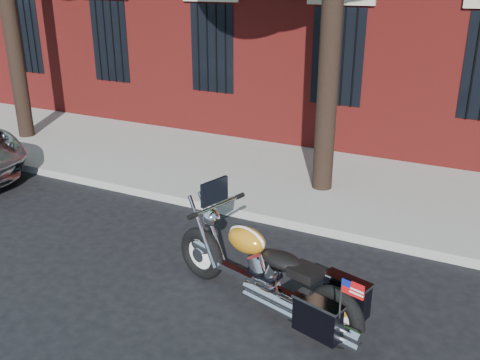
% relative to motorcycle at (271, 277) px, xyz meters
% --- Properties ---
extents(ground, '(120.00, 120.00, 0.00)m').
position_rel_motorcycle_xyz_m(ground, '(-1.15, 0.93, -0.50)').
color(ground, black).
rests_on(ground, ground).
extents(curb, '(40.00, 0.16, 0.15)m').
position_rel_motorcycle_xyz_m(curb, '(-1.15, 2.31, -0.42)').
color(curb, gray).
rests_on(curb, ground).
extents(sidewalk, '(40.00, 3.60, 0.15)m').
position_rel_motorcycle_xyz_m(sidewalk, '(-1.15, 4.19, -0.42)').
color(sidewalk, gray).
rests_on(sidewalk, ground).
extents(motorcycle, '(2.75, 1.34, 1.47)m').
position_rel_motorcycle_xyz_m(motorcycle, '(0.00, 0.00, 0.00)').
color(motorcycle, black).
rests_on(motorcycle, ground).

